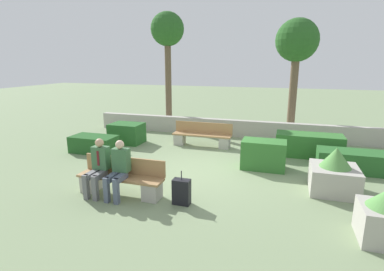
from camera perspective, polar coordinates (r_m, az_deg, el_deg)
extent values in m
plane|color=gray|center=(8.58, 1.59, -6.81)|extent=(60.00, 60.00, 0.00)
cube|color=#ADA89E|center=(12.61, 7.11, 1.46)|extent=(11.94, 0.30, 0.69)
cube|color=#A37A4C|center=(7.18, -13.56, -7.79)|extent=(2.07, 0.44, 0.05)
cube|color=#A37A4C|center=(7.30, -12.68, -5.50)|extent=(2.07, 0.04, 0.40)
cube|color=#ADA89E|center=(7.69, -18.68, -8.48)|extent=(0.36, 0.40, 0.40)
cube|color=#ADA89E|center=(6.91, -7.60, -10.42)|extent=(0.36, 0.40, 0.40)
cube|color=#A37A4C|center=(10.97, 1.87, 0.11)|extent=(2.18, 0.44, 0.05)
cube|color=#A37A4C|center=(11.15, 2.21, 1.52)|extent=(2.18, 0.04, 0.40)
cube|color=#ADA89E|center=(11.28, -2.35, -0.68)|extent=(0.36, 0.40, 0.40)
cube|color=#ADA89E|center=(10.83, 6.24, -1.37)|extent=(0.36, 0.40, 0.40)
cube|color=slate|center=(7.30, -18.47, -7.02)|extent=(0.14, 0.46, 0.13)
cube|color=slate|center=(7.19, -17.16, -7.24)|extent=(0.14, 0.46, 0.13)
cube|color=slate|center=(7.22, -19.53, -9.25)|extent=(0.11, 0.11, 0.58)
cube|color=slate|center=(7.09, -17.96, -9.57)|extent=(0.11, 0.11, 0.58)
cube|color=#3D6B42|center=(7.32, -16.94, -4.06)|extent=(0.38, 0.22, 0.54)
sphere|color=tan|center=(7.20, -17.23, -1.32)|extent=(0.20, 0.20, 0.20)
cube|color=maroon|center=(7.22, -17.47, -4.17)|extent=(0.06, 0.01, 0.35)
cube|color=#515B70|center=(7.01, -14.91, -7.62)|extent=(0.14, 0.46, 0.13)
cube|color=#515B70|center=(6.91, -13.49, -7.85)|extent=(0.14, 0.46, 0.13)
cube|color=#515B70|center=(6.93, -15.96, -9.96)|extent=(0.11, 0.11, 0.58)
cube|color=#515B70|center=(6.81, -14.24, -10.29)|extent=(0.11, 0.11, 0.58)
cube|color=#3D6B42|center=(7.04, -13.35, -4.54)|extent=(0.38, 0.22, 0.54)
sphere|color=beige|center=(6.92, -13.60, -1.68)|extent=(0.20, 0.20, 0.20)
cube|color=#286028|center=(9.66, 28.24, -4.32)|extent=(1.88, 0.83, 0.58)
cube|color=#33702D|center=(8.91, 13.46, -3.56)|extent=(1.24, 0.73, 0.84)
cube|color=#286028|center=(11.69, -12.30, 0.42)|extent=(1.20, 0.90, 0.76)
cube|color=#235623|center=(10.81, -18.16, -1.56)|extent=(1.54, 0.82, 0.56)
cube|color=#33702D|center=(10.54, 21.34, -1.72)|extent=(2.08, 0.85, 0.74)
cube|color=#ADA89E|center=(7.92, 25.35, -7.57)|extent=(1.06, 1.06, 0.62)
cone|color=#569347|center=(7.75, 25.77, -3.79)|extent=(0.71, 0.71, 0.47)
cube|color=black|center=(6.61, -2.01, -10.67)|extent=(0.38, 0.22, 0.57)
cylinder|color=#333338|center=(6.46, -2.03, -7.58)|extent=(0.02, 0.02, 0.20)
cylinder|color=brown|center=(14.04, -4.52, 9.68)|extent=(0.29, 0.29, 4.04)
sphere|color=#285B23|center=(14.08, -4.72, 19.58)|extent=(1.48, 1.48, 1.48)
cylinder|color=brown|center=(13.44, 18.65, 7.49)|extent=(0.33, 0.33, 3.41)
sphere|color=#285B23|center=(13.41, 19.39, 16.78)|extent=(1.73, 1.73, 1.73)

